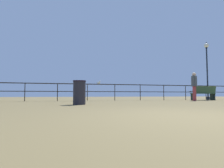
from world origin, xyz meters
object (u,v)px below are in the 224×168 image
lamppost_center (207,63)px  person_by_bench (194,84)px  trash_bin (79,92)px  seagull_on_rail (99,83)px  bench_near_left (204,92)px

lamppost_center → person_by_bench: size_ratio=2.52×
lamppost_center → trash_bin: lamppost_center is taller
person_by_bench → seagull_on_rail: person_by_bench is taller
seagull_on_rail → lamppost_center: bearing=1.3°
person_by_bench → trash_bin: size_ratio=1.96×
lamppost_center → person_by_bench: lamppost_center is taller
bench_near_left → seagull_on_rail: size_ratio=4.64×
person_by_bench → trash_bin: (-7.26, -2.62, -0.56)m
bench_near_left → lamppost_center: size_ratio=0.39×
lamppost_center → seagull_on_rail: 8.56m
seagull_on_rail → trash_bin: size_ratio=0.42×
lamppost_center → trash_bin: bearing=-156.3°
bench_near_left → person_by_bench: size_ratio=0.99×
bench_near_left → trash_bin: bearing=-159.1°
bench_near_left → trash_bin: (-8.56, -3.27, -0.07)m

